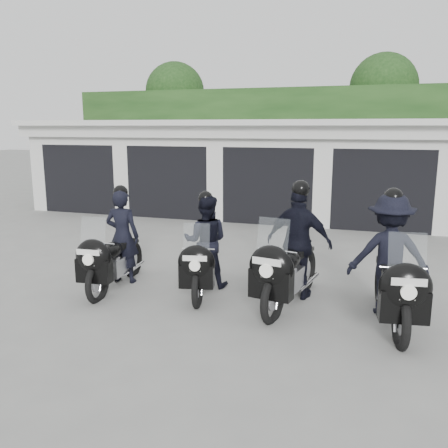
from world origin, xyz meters
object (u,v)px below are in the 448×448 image
(police_bike_a, at_px, (116,247))
(police_bike_c, at_px, (295,250))
(police_bike_b, at_px, (204,248))
(police_bike_d, at_px, (391,263))

(police_bike_a, xyz_separation_m, police_bike_c, (3.09, 0.25, 0.13))
(police_bike_a, distance_m, police_bike_c, 3.10)
(police_bike_a, bearing_deg, police_bike_b, 8.41)
(police_bike_c, bearing_deg, police_bike_b, -173.37)
(police_bike_d, bearing_deg, police_bike_b, 164.00)
(police_bike_b, height_order, police_bike_d, police_bike_d)
(police_bike_b, xyz_separation_m, police_bike_c, (1.57, -0.09, 0.11))
(police_bike_a, bearing_deg, police_bike_c, 0.23)
(police_bike_c, xyz_separation_m, police_bike_d, (1.44, -0.29, -0.01))
(police_bike_c, relative_size, police_bike_d, 1.01)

